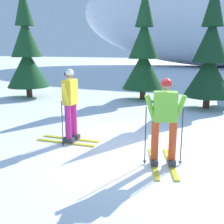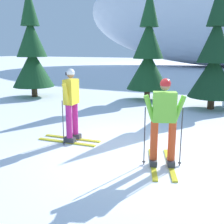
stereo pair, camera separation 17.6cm
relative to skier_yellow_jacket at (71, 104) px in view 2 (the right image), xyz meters
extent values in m
plane|color=white|center=(1.85, -0.11, -0.98)|extent=(120.00, 120.00, 0.00)
cube|color=gold|center=(-0.08, -0.16, -0.96)|extent=(1.60, 0.18, 0.03)
cube|color=gold|center=(-0.10, 0.16, -0.96)|extent=(1.60, 0.18, 0.03)
cube|color=#38383D|center=(0.02, -0.16, -0.89)|extent=(0.29, 0.15, 0.12)
cube|color=#38383D|center=(0.00, 0.16, -0.89)|extent=(0.29, 0.15, 0.12)
cylinder|color=#B7237A|center=(0.02, -0.16, -0.41)|extent=(0.15, 0.15, 0.83)
cylinder|color=#B7237A|center=(0.00, 0.16, -0.41)|extent=(0.15, 0.15, 0.83)
cube|color=yellow|center=(0.01, 0.00, 0.31)|extent=(0.26, 0.41, 0.61)
cylinder|color=yellow|center=(0.02, -0.25, 0.27)|extent=(0.11, 0.28, 0.58)
cylinder|color=yellow|center=(0.00, 0.25, 0.27)|extent=(0.11, 0.28, 0.58)
sphere|color=#A37556|center=(0.01, 0.00, 0.74)|extent=(0.19, 0.19, 0.19)
sphere|color=white|center=(0.01, 0.00, 0.77)|extent=(0.21, 0.21, 0.21)
cube|color=black|center=(-0.07, 0.00, 0.75)|extent=(0.04, 0.15, 0.07)
cylinder|color=#2D2D33|center=(-0.04, -0.34, -0.42)|extent=(0.02, 0.02, 1.12)
cylinder|color=#2D2D33|center=(-0.04, -0.34, -0.92)|extent=(0.07, 0.07, 0.01)
cylinder|color=#2D2D33|center=(-0.07, 0.34, -0.42)|extent=(0.02, 0.02, 1.12)
cylinder|color=#2D2D33|center=(-0.07, 0.34, -0.92)|extent=(0.07, 0.07, 0.01)
cube|color=gold|center=(2.26, -0.57, -0.96)|extent=(0.59, 1.51, 0.03)
cube|color=gold|center=(2.59, -0.46, -0.96)|extent=(0.59, 1.51, 0.03)
cube|color=#38383D|center=(2.29, -0.66, -0.89)|extent=(0.22, 0.31, 0.12)
cube|color=#38383D|center=(2.63, -0.55, -0.89)|extent=(0.22, 0.31, 0.12)
cylinder|color=#DB471E|center=(2.29, -0.66, -0.43)|extent=(0.15, 0.15, 0.79)
cylinder|color=#DB471E|center=(2.63, -0.55, -0.43)|extent=(0.15, 0.15, 0.79)
cube|color=#75C638|center=(2.46, -0.61, 0.25)|extent=(0.49, 0.37, 0.58)
cylinder|color=#75C638|center=(2.20, -0.69, 0.20)|extent=(0.29, 0.18, 0.58)
cylinder|color=#75C638|center=(2.72, -0.52, 0.20)|extent=(0.29, 0.18, 0.58)
sphere|color=#A37556|center=(2.46, -0.61, 0.67)|extent=(0.19, 0.19, 0.19)
sphere|color=red|center=(2.46, -0.61, 0.70)|extent=(0.21, 0.21, 0.21)
cube|color=black|center=(2.43, -0.53, 0.68)|extent=(0.15, 0.08, 0.07)
cylinder|color=#2D2D33|center=(2.10, -0.66, -0.37)|extent=(0.02, 0.02, 1.20)
cylinder|color=#2D2D33|center=(2.10, -0.66, -0.92)|extent=(0.07, 0.07, 0.01)
cylinder|color=#2D2D33|center=(2.78, -0.44, -0.37)|extent=(0.02, 0.02, 1.20)
cylinder|color=#2D2D33|center=(2.78, -0.44, -0.92)|extent=(0.07, 0.07, 0.01)
cylinder|color=#47301E|center=(-5.15, 4.94, -0.63)|extent=(0.28, 0.28, 0.69)
cone|color=#194723|center=(-5.15, 4.94, 0.42)|extent=(1.97, 1.97, 1.77)
cone|color=#194723|center=(-5.15, 4.94, 1.84)|extent=(1.42, 1.42, 1.77)
cone|color=#194723|center=(-5.15, 4.94, 3.25)|extent=(0.87, 0.87, 1.77)
cylinder|color=#47301E|center=(0.13, 6.43, -0.64)|extent=(0.27, 0.27, 0.67)
cone|color=#194723|center=(0.13, 6.43, 0.38)|extent=(1.92, 1.92, 1.72)
cone|color=#194723|center=(0.13, 6.43, 1.75)|extent=(1.38, 1.38, 1.72)
cone|color=#194723|center=(0.13, 6.43, 3.13)|extent=(0.84, 0.84, 1.72)
cylinder|color=#47301E|center=(3.00, 5.43, -0.65)|extent=(0.26, 0.26, 0.64)
cone|color=#14381E|center=(3.00, 5.43, 0.33)|extent=(1.84, 1.84, 1.65)
cone|color=#14381E|center=(3.00, 5.43, 1.65)|extent=(1.33, 1.33, 1.65)
cone|color=#14381E|center=(3.00, 5.43, 2.96)|extent=(0.81, 0.81, 1.65)
camera|label=1|loc=(3.37, -5.75, 1.35)|focal=43.52mm
camera|label=2|loc=(3.54, -5.68, 1.35)|focal=43.52mm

